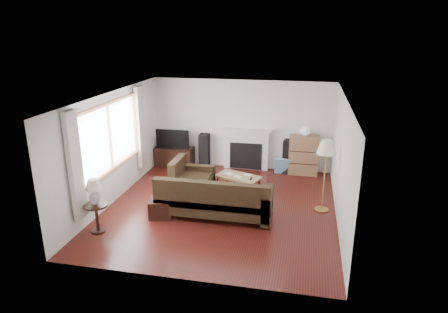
% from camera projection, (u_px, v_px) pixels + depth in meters
% --- Properties ---
extents(room, '(5.10, 5.60, 2.54)m').
position_uv_depth(room, '(221.00, 154.00, 8.57)').
color(room, '#4B1610').
rests_on(room, ground).
extents(window, '(0.12, 2.74, 1.54)m').
position_uv_depth(window, '(110.00, 137.00, 8.77)').
color(window, brown).
rests_on(window, room).
extents(curtain_near, '(0.10, 0.35, 2.10)m').
position_uv_depth(curtain_near, '(75.00, 166.00, 7.39)').
color(curtain_near, beige).
rests_on(curtain_near, room).
extents(curtain_far, '(0.10, 0.35, 2.10)m').
position_uv_depth(curtain_far, '(141.00, 127.00, 10.22)').
color(curtain_far, beige).
rests_on(curtain_far, room).
extents(fireplace, '(1.40, 0.26, 1.15)m').
position_uv_depth(fireplace, '(246.00, 149.00, 11.21)').
color(fireplace, white).
rests_on(fireplace, room).
extents(tv_stand, '(1.09, 0.49, 0.55)m').
position_uv_depth(tv_stand, '(174.00, 156.00, 11.55)').
color(tv_stand, black).
rests_on(tv_stand, ground).
extents(television, '(0.96, 0.13, 0.55)m').
position_uv_depth(television, '(174.00, 138.00, 11.38)').
color(television, black).
rests_on(television, tv_stand).
extents(speaker_left, '(0.28, 0.33, 0.97)m').
position_uv_depth(speaker_left, '(204.00, 151.00, 11.38)').
color(speaker_left, black).
rests_on(speaker_left, ground).
extents(speaker_right, '(0.32, 0.36, 0.94)m').
position_uv_depth(speaker_right, '(288.00, 157.00, 10.92)').
color(speaker_right, black).
rests_on(speaker_right, ground).
extents(bookshelf, '(0.78, 0.37, 1.08)m').
position_uv_depth(bookshelf, '(304.00, 155.00, 10.81)').
color(bookshelf, '#8E6442').
rests_on(bookshelf, ground).
extents(globe_lamp, '(0.26, 0.26, 0.26)m').
position_uv_depth(globe_lamp, '(305.00, 131.00, 10.60)').
color(globe_lamp, white).
rests_on(globe_lamp, bookshelf).
extents(sectional_sofa, '(2.62, 1.91, 0.85)m').
position_uv_depth(sectional_sofa, '(215.00, 197.00, 8.44)').
color(sectional_sofa, black).
rests_on(sectional_sofa, ground).
extents(coffee_table, '(1.19, 0.91, 0.41)m').
position_uv_depth(coffee_table, '(238.00, 184.00, 9.74)').
color(coffee_table, olive).
rests_on(coffee_table, ground).
extents(footstool, '(0.55, 0.55, 0.39)m').
position_uv_depth(footstool, '(160.00, 208.00, 8.47)').
color(footstool, black).
rests_on(footstool, ground).
extents(floor_lamp, '(0.54, 0.54, 1.61)m').
position_uv_depth(floor_lamp, '(324.00, 176.00, 8.55)').
color(floor_lamp, '#B17E3D').
rests_on(floor_lamp, ground).
extents(side_table, '(0.47, 0.47, 0.58)m').
position_uv_depth(side_table, '(97.00, 218.00, 7.81)').
color(side_table, black).
rests_on(side_table, ground).
extents(table_lamp, '(0.32, 0.32, 0.52)m').
position_uv_depth(table_lamp, '(94.00, 192.00, 7.64)').
color(table_lamp, silver).
rests_on(table_lamp, side_table).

